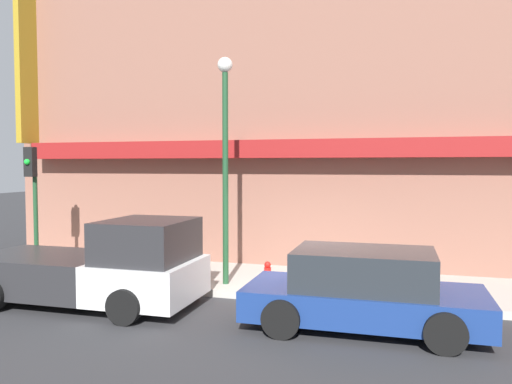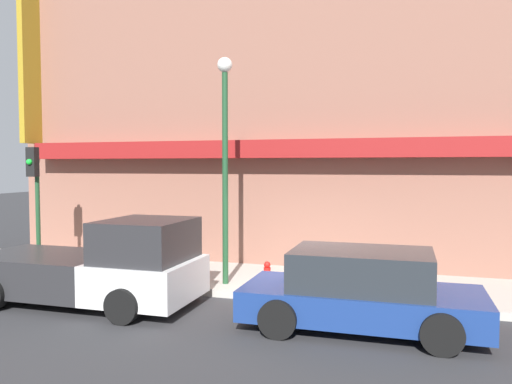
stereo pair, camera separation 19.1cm
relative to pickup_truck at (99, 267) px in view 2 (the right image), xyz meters
name	(u,v)px [view 2 (the right image)]	position (x,y,z in m)	size (l,w,h in m)	color
ground_plane	(300,304)	(4.17, 1.29, -0.82)	(80.00, 80.00, 0.00)	#2D2D30
sidewalk	(313,284)	(4.17, 2.86, -0.73)	(36.00, 3.14, 0.18)	#ADA89E
building	(331,116)	(4.15, 5.91, 3.72)	(19.80, 3.80, 9.38)	brown
pickup_truck	(99,267)	(0.00, 0.00, 0.00)	(5.03, 2.30, 1.90)	silver
parked_car	(361,291)	(5.60, 0.00, -0.10)	(4.36, 2.10, 1.48)	navy
fire_hydrant	(267,274)	(3.22, 2.02, -0.36)	(0.16, 0.16, 0.58)	red
street_lamp	(225,143)	(2.20, 1.94, 2.75)	(0.36, 0.36, 5.42)	#1E4728
traffic_light	(35,185)	(-3.37, 2.00, 1.67)	(0.28, 0.42, 3.35)	#1E4728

